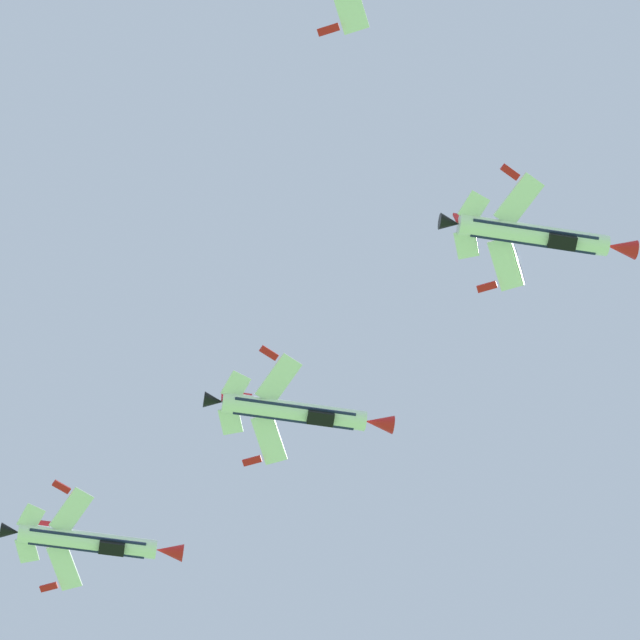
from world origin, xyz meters
name	(u,v)px	position (x,y,z in m)	size (l,w,h in m)	color
fighter_jet_lead	(537,235)	(48.85, 37.29, 110.03)	(14.66, 10.84, 4.51)	white
fighter_jet_left_wing	(298,412)	(43.49, 61.17, 107.68)	(14.66, 10.76, 4.78)	white
fighter_jet_left_outer	(91,541)	(37.52, 82.93, 107.00)	(14.66, 10.77, 4.76)	white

